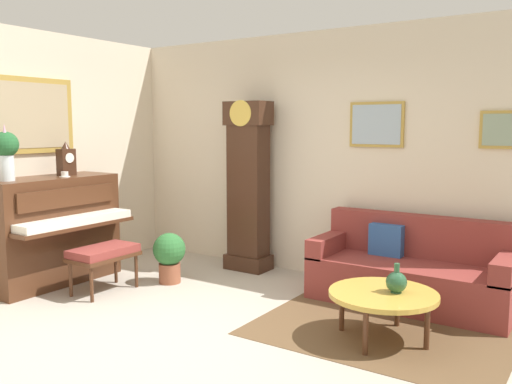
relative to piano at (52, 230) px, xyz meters
The scene contains 13 objects.
ground_plane 2.36m from the piano, 10.74° to the right, with size 6.40×6.00×0.10m, color #B2A899.
wall_back 3.10m from the piano, 41.36° to the left, with size 5.30×0.13×2.80m.
area_rug 3.66m from the piano, ahead, with size 2.10×1.50×0.01m, color brown.
piano is the anchor object (origin of this frame).
piano_bench 0.77m from the piano, ahead, with size 0.42×0.70×0.48m.
grandfather_clock 2.26m from the piano, 48.11° to the left, with size 0.52×0.34×2.03m.
couch 3.86m from the piano, 23.14° to the left, with size 1.90×0.80×0.84m.
coffee_table 3.67m from the piano, ahead, with size 0.88×0.88×0.40m.
mantel_clock 0.79m from the piano, 89.53° to the left, with size 0.13×0.18×0.38m.
flower_vase 1.02m from the piano, 89.85° to the right, with size 0.26×0.26×0.58m.
teacup 0.63m from the piano, 36.26° to the left, with size 0.12×0.12×0.06m.
green_jug 3.76m from the piano, ahead, with size 0.17×0.17×0.24m.
potted_plant 1.32m from the piano, 33.00° to the left, with size 0.36×0.36×0.56m.
Camera 1 is at (2.89, -3.22, 1.74)m, focal length 37.93 mm.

